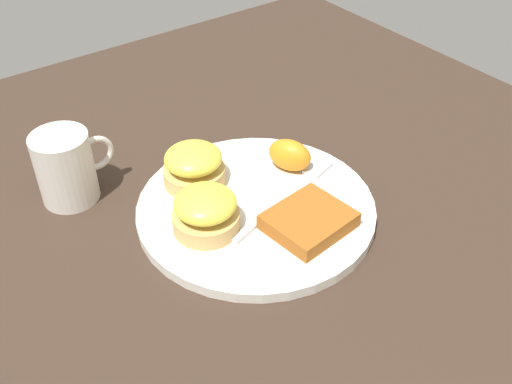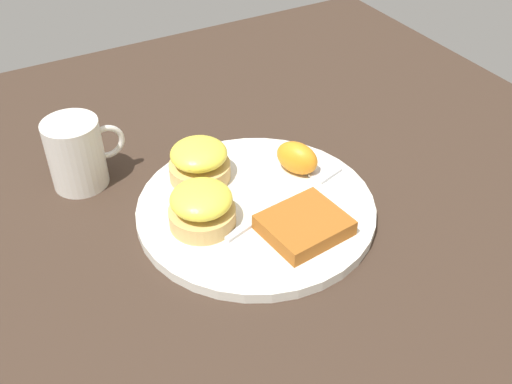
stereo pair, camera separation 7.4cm
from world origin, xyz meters
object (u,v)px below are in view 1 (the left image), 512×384
(sandwich_benedict_right, at_px, (206,212))
(orange_wedge, at_px, (290,155))
(sandwich_benedict_left, at_px, (194,166))
(hashbrown_patty, at_px, (309,221))
(fork, at_px, (290,192))
(cup, at_px, (66,167))

(sandwich_benedict_right, height_order, orange_wedge, sandwich_benedict_right)
(sandwich_benedict_left, bearing_deg, hashbrown_patty, -68.01)
(hashbrown_patty, bearing_deg, sandwich_benedict_right, 144.91)
(sandwich_benedict_right, bearing_deg, sandwich_benedict_left, 67.40)
(sandwich_benedict_left, height_order, fork, sandwich_benedict_left)
(sandwich_benedict_left, height_order, hashbrown_patty, sandwich_benedict_left)
(orange_wedge, bearing_deg, fork, -127.89)
(fork, bearing_deg, sandwich_benedict_left, 132.11)
(sandwich_benedict_right, distance_m, hashbrown_patty, 0.12)
(fork, bearing_deg, hashbrown_patty, -109.39)
(cup, bearing_deg, sandwich_benedict_left, -31.72)
(hashbrown_patty, relative_size, cup, 0.91)
(orange_wedge, distance_m, fork, 0.06)
(sandwich_benedict_right, height_order, cup, cup)
(sandwich_benedict_right, distance_m, cup, 0.20)
(cup, bearing_deg, fork, -38.86)
(orange_wedge, xyz_separation_m, cup, (-0.26, 0.14, 0.01))
(fork, bearing_deg, sandwich_benedict_right, 176.48)
(sandwich_benedict_right, height_order, hashbrown_patty, sandwich_benedict_right)
(sandwich_benedict_left, xyz_separation_m, hashbrown_patty, (0.06, -0.16, -0.02))
(hashbrown_patty, height_order, orange_wedge, orange_wedge)
(hashbrown_patty, relative_size, orange_wedge, 1.57)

